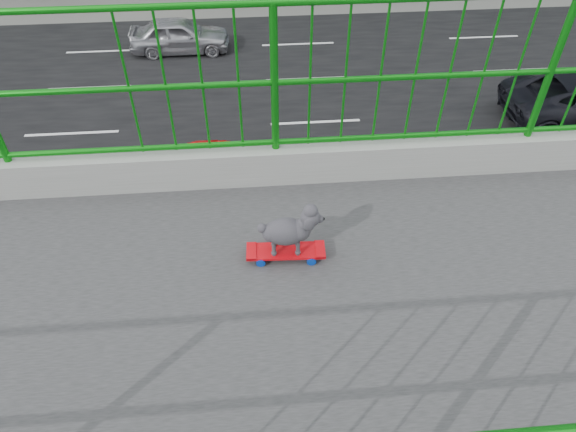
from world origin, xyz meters
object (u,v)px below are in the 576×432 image
(skateboard, at_px, (286,252))
(poodle, at_px, (289,229))
(car_0, at_px, (275,266))
(car_4, at_px, (180,35))
(car_1, at_px, (194,182))

(skateboard, relative_size, poodle, 1.23)
(car_0, xyz_separation_m, car_4, (-12.80, -2.99, -0.10))
(car_4, bearing_deg, car_1, -173.91)
(skateboard, bearing_deg, car_4, -168.49)
(car_4, bearing_deg, car_0, -166.83)
(car_1, relative_size, car_4, 1.18)
(car_0, relative_size, car_1, 0.97)
(poodle, xyz_separation_m, car_1, (-8.68, -1.82, -6.49))
(skateboard, xyz_separation_m, poodle, (0.00, 0.02, 0.21))
(skateboard, relative_size, car_4, 0.14)
(skateboard, bearing_deg, car_1, -165.57)
(car_0, xyz_separation_m, car_1, (-3.20, -1.97, -0.00))
(car_0, distance_m, car_1, 3.76)
(car_0, height_order, car_1, car_0)
(car_1, bearing_deg, poodle, 11.83)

